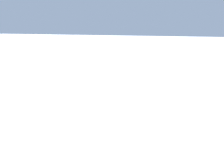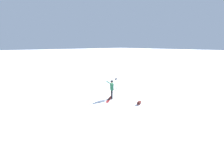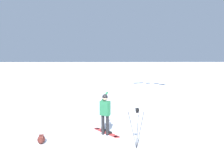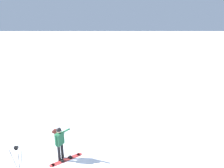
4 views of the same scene
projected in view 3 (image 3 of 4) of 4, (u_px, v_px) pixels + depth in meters
ground_plane at (107, 140)px, 9.33m from camera, size 300.00×300.00×0.00m
snowboarder at (105, 110)px, 9.88m from camera, size 0.48×0.79×1.81m
snowboard at (106, 132)px, 10.26m from camera, size 1.13×1.46×0.10m
gear_bag_large at (41, 139)px, 9.03m from camera, size 0.38×0.65×0.29m
camera_tripod at (137, 120)px, 8.35m from camera, size 0.62×0.55×1.51m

